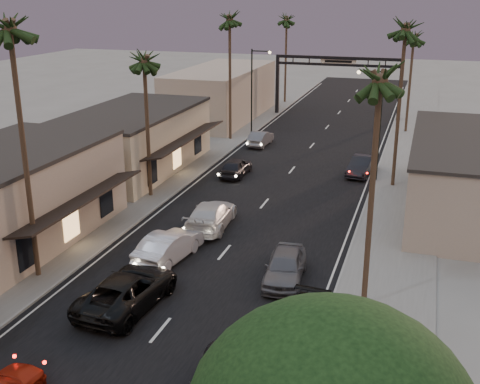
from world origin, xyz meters
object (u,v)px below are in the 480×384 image
Objects in this scene: streetlight_left at (254,85)px; palm_lb at (8,20)px; streetlight_right at (377,116)px; palm_rc at (414,33)px; palm_rb at (406,24)px; oncoming_silver at (169,246)px; palm_ld at (230,15)px; palm_ra at (381,71)px; arch at (338,71)px; oncoming_pickup at (128,290)px; curbside_black at (297,326)px; palm_far at (287,16)px; palm_lc at (144,55)px.

streetlight_left is 0.59× the size of palm_lb.
streetlight_right is 19.75m from palm_rc.
palm_rb is (17.20, 22.00, -0.97)m from palm_lb.
palm_lb is at bearing -112.27° from palm_rc.
streetlight_right is 21.72m from oncoming_silver.
streetlight_right and streetlight_left have the same top height.
palm_ld reaches higher than palm_ra.
palm_rc reaches higher than arch.
palm_lb is 33.01m from palm_ld.
palm_rb is at bearing -30.76° from streetlight_right.
streetlight_right reaches higher than oncoming_pickup.
palm_rc is at bearing 84.95° from streetlight_right.
streetlight_left is at bearing -119.97° from arch.
palm_ra is 20.02m from palm_rb.
palm_ld is at bearing 118.23° from curbside_black.
palm_far is (-16.90, 34.00, -0.97)m from palm_rb.
oncoming_pickup is (-9.33, -24.46, -4.45)m from streetlight_right.
streetlight_left is 0.74× the size of palm_lc.
palm_ra is at bearing -90.00° from palm_rc.
oncoming_silver is at bearing -93.50° from arch.
palm_lc is 23.80m from curbside_black.
palm_rb is at bearing 90.00° from palm_ra.
streetlight_left is at bearing 136.79° from streetlight_right.
streetlight_left is at bearing 87.33° from palm_lb.
palm_lb is at bearing -128.02° from palm_rb.
palm_lb is 17.42m from palm_ra.
palm_lc is 42.01m from palm_far.
streetlight_left is 17.42m from palm_rc.
curbside_black is at bearing -7.64° from palm_lb.
streetlight_left is 40.41m from curbside_black.
palm_lb is 1.07× the size of palm_ld.
palm_ld is 1.00× the size of palm_rb.
arch is 1.25× the size of palm_rc.
oncoming_pickup is at bearing 100.09° from oncoming_silver.
palm_ra is (17.20, 2.00, -1.94)m from palm_lb.
palm_ld is at bearing 147.21° from streetlight_right.
oncoming_silver is at bearing -82.54° from oncoming_pickup.
palm_lc reaches higher than streetlight_left.
arch is 35.41m from palm_lc.
palm_ra is at bearing 6.63° from palm_lb.
palm_lc is (-15.52, -9.00, 5.14)m from streetlight_right.
palm_rc is (17.20, 28.00, 0.00)m from palm_lc.
streetlight_left is 7.88m from palm_ld.
oncoming_silver is (-0.28, 5.50, -0.01)m from oncoming_pickup.
palm_rb is 1.08× the size of palm_far.
streetlight_right is 7.35m from palm_rb.
palm_lc is 32.86m from palm_rc.
oncoming_silver is 10.66m from curbside_black.
palm_lc reaches higher than oncoming_pickup.
palm_rb is (15.52, -14.00, 7.09)m from streetlight_left.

